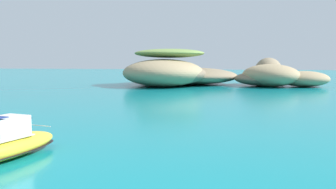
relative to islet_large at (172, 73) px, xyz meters
name	(u,v)px	position (x,y,z in m)	size (l,w,h in m)	color
islet_large	(172,73)	(0.00, 0.00, 0.00)	(28.62, 30.12, 7.32)	#756651
islet_small	(274,76)	(20.31, 1.09, -0.49)	(18.86, 18.36, 5.60)	#9E8966
motorboat_yellow	(1,146)	(2.24, -57.95, -1.69)	(3.76, 7.65, 2.31)	yellow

